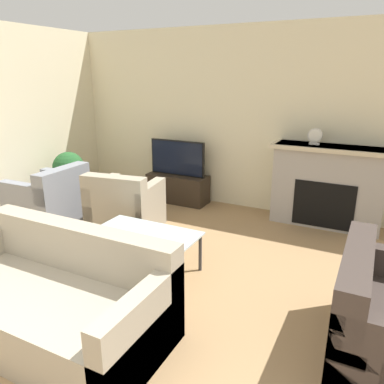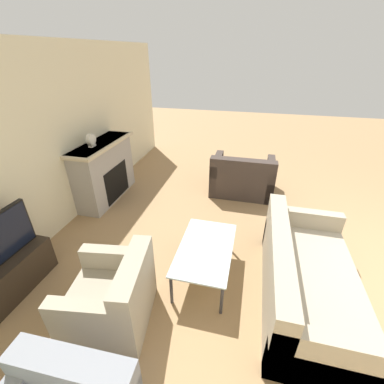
{
  "view_description": "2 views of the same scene",
  "coord_description": "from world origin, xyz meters",
  "px_view_note": "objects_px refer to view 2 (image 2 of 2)",
  "views": [
    {
      "loc": [
        1.86,
        -0.53,
        2.02
      ],
      "look_at": [
        0.16,
        2.84,
        0.83
      ],
      "focal_mm": 35.0,
      "sensor_mm": 36.0,
      "label": 1
    },
    {
      "loc": [
        -2.56,
        2.02,
        2.54
      ],
      "look_at": [
        0.44,
        2.76,
        0.83
      ],
      "focal_mm": 24.0,
      "sensor_mm": 36.0,
      "label": 2
    }
  ],
  "objects_px": {
    "couch_sectional": "(305,281)",
    "armchair_accent": "(113,299)",
    "couch_loveseat": "(242,179)",
    "coffee_table": "(206,250)",
    "mantel_clock": "(91,140)"
  },
  "relations": [
    {
      "from": "couch_loveseat",
      "to": "coffee_table",
      "type": "distance_m",
      "value": 2.38
    },
    {
      "from": "couch_sectional",
      "to": "armchair_accent",
      "type": "xyz_separation_m",
      "value": [
        -0.74,
        1.96,
        0.02
      ]
    },
    {
      "from": "armchair_accent",
      "to": "mantel_clock",
      "type": "distance_m",
      "value": 2.72
    },
    {
      "from": "couch_loveseat",
      "to": "coffee_table",
      "type": "xyz_separation_m",
      "value": [
        -2.36,
        0.28,
        0.11
      ]
    },
    {
      "from": "armchair_accent",
      "to": "coffee_table",
      "type": "distance_m",
      "value": 1.17
    },
    {
      "from": "couch_loveseat",
      "to": "coffee_table",
      "type": "bearing_deg",
      "value": 83.13
    },
    {
      "from": "couch_loveseat",
      "to": "armchair_accent",
      "type": "height_order",
      "value": "same"
    },
    {
      "from": "couch_sectional",
      "to": "couch_loveseat",
      "type": "relative_size",
      "value": 1.61
    },
    {
      "from": "couch_loveseat",
      "to": "mantel_clock",
      "type": "height_order",
      "value": "mantel_clock"
    },
    {
      "from": "couch_sectional",
      "to": "armchair_accent",
      "type": "relative_size",
      "value": 2.05
    },
    {
      "from": "coffee_table",
      "to": "mantel_clock",
      "type": "height_order",
      "value": "mantel_clock"
    },
    {
      "from": "couch_sectional",
      "to": "coffee_table",
      "type": "bearing_deg",
      "value": 84.79
    },
    {
      "from": "couch_loveseat",
      "to": "armchair_accent",
      "type": "bearing_deg",
      "value": 71.27
    },
    {
      "from": "armchair_accent",
      "to": "coffee_table",
      "type": "bearing_deg",
      "value": 127.69
    },
    {
      "from": "couch_sectional",
      "to": "armchair_accent",
      "type": "distance_m",
      "value": 2.09
    }
  ]
}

